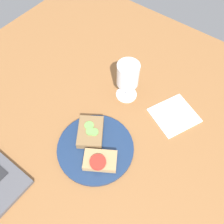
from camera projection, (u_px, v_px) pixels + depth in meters
The scene contains 6 objects.
wooden_table at pixel (98, 145), 81.72cm from camera, with size 140.00×140.00×3.00cm, color brown.
plate at pixel (95, 148), 78.98cm from camera, with size 24.32×24.32×1.08cm, color navy.
sandwich_with_cucumber at pixel (91, 132), 80.04cm from camera, with size 13.39×12.63×2.99cm.
sandwich_with_tomato at pixel (100, 161), 74.67cm from camera, with size 10.74×11.82×2.96cm.
wine_glass at pixel (128, 76), 82.61cm from camera, with size 7.50×7.50×15.36cm.
napkin at pixel (174, 115), 86.09cm from camera, with size 14.17×13.19×0.40cm, color white.
Camera 1 is at (-25.15, -25.10, 76.05)cm, focal length 40.00 mm.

